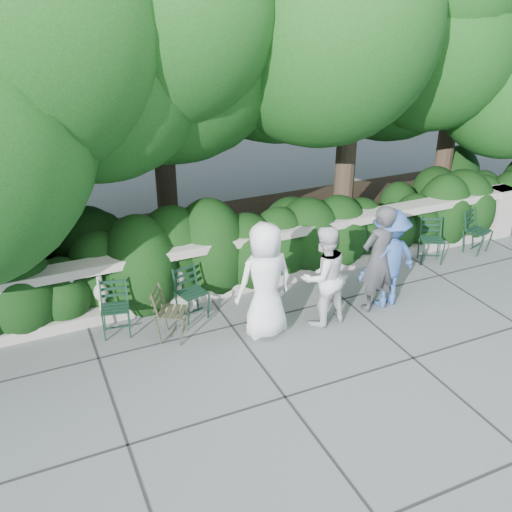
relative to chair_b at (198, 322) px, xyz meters
name	(u,v)px	position (x,y,z in m)	size (l,w,h in m)	color
ground	(285,346)	(0.92, -1.13, 0.00)	(90.00, 90.00, 0.00)	#54585C
balustrade	(236,265)	(0.92, 0.67, 0.49)	(12.00, 0.44, 1.00)	#9E998E
shrub_hedge	(212,262)	(0.92, 1.87, 0.00)	(15.00, 2.60, 1.70)	black
tree_canopy	(239,33)	(1.60, 2.06, 3.96)	(15.04, 6.52, 6.78)	#3F3023
chair_b	(198,322)	(0.00, 0.00, 0.00)	(0.44, 0.48, 0.84)	black
chair_c	(118,339)	(-1.23, 0.03, 0.00)	(0.44, 0.48, 0.84)	black
chair_e	(431,265)	(4.55, 0.07, 0.00)	(0.44, 0.48, 0.84)	black
chair_f	(481,254)	(5.75, 0.04, 0.00)	(0.44, 0.48, 0.84)	black
chair_weathered	(184,338)	(-0.35, -0.34, 0.00)	(0.44, 0.48, 0.84)	black
person_businessman	(265,281)	(0.80, -0.70, 0.88)	(0.86, 0.56, 1.76)	white
person_woman_grey	(379,259)	(2.70, -0.77, 0.88)	(0.64, 0.42, 1.75)	#393A3E
person_casual_man	(323,276)	(1.72, -0.77, 0.79)	(0.77, 0.60, 1.58)	silver
person_older_blue	(389,259)	(2.94, -0.71, 0.81)	(1.04, 0.60, 1.62)	#33559B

